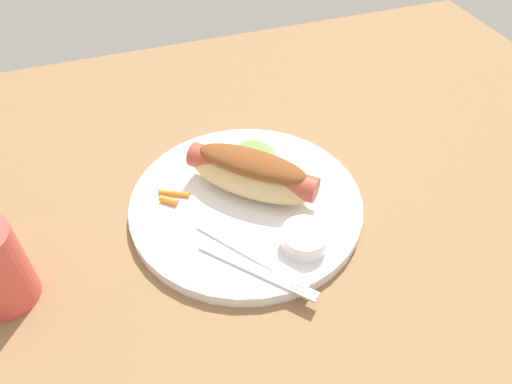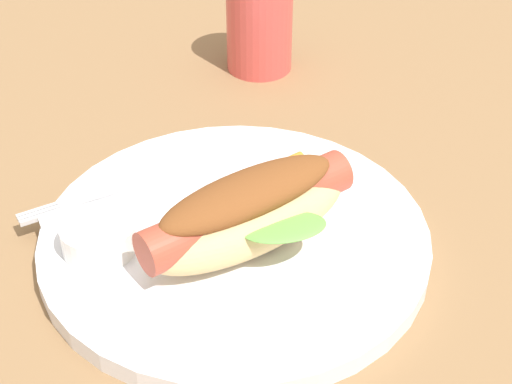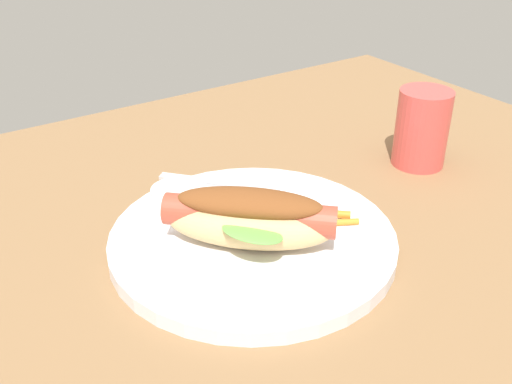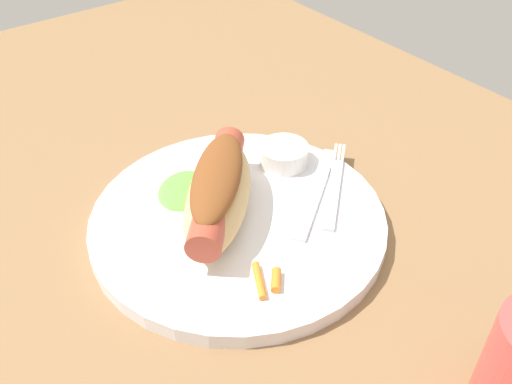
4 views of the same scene
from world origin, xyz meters
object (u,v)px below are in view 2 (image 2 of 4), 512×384
at_px(hot_dog, 249,212).
at_px(carrot_garnish, 296,165).
at_px(sauce_ramekin, 99,237).
at_px(knife, 136,198).
at_px(plate, 235,239).
at_px(fork, 112,191).
at_px(drinking_cup, 259,23).

relative_size(hot_dog, carrot_garnish, 4.08).
height_order(sauce_ramekin, knife, sauce_ramekin).
relative_size(plate, fork, 2.51).
relative_size(hot_dog, fork, 1.40).
bearing_deg(hot_dog, drinking_cup, -126.68).
bearing_deg(plate, hot_dog, 47.41).
xyz_separation_m(fork, knife, (0.01, 0.02, -0.00)).
height_order(knife, drinking_cup, drinking_cup).
xyz_separation_m(hot_dog, carrot_garnish, (-0.10, 0.02, -0.03)).
bearing_deg(knife, sauce_ramekin, 48.14).
bearing_deg(plate, drinking_cup, -172.05).
height_order(hot_dog, fork, hot_dog).
bearing_deg(carrot_garnish, hot_dog, -10.11).
distance_m(knife, drinking_cup, 0.27).
bearing_deg(fork, knife, 125.20).
bearing_deg(hot_dog, carrot_garnish, -147.05).
bearing_deg(drinking_cup, sauce_ramekin, -8.98).
relative_size(knife, drinking_cup, 1.52).
distance_m(sauce_ramekin, knife, 0.06).
height_order(sauce_ramekin, fork, sauce_ramekin).
bearing_deg(drinking_cup, fork, -14.33).
height_order(plate, sauce_ramekin, sauce_ramekin).
height_order(plate, drinking_cup, drinking_cup).
height_order(carrot_garnish, drinking_cup, drinking_cup).
xyz_separation_m(sauce_ramekin, fork, (-0.07, -0.01, -0.01)).
xyz_separation_m(hot_dog, fork, (-0.04, -0.12, -0.03)).
bearing_deg(knife, carrot_garnish, 174.31).
bearing_deg(knife, drinking_cup, -135.25).
xyz_separation_m(hot_dog, drinking_cup, (-0.30, -0.05, 0.00)).
xyz_separation_m(hot_dog, sauce_ramekin, (0.03, -0.11, -0.02)).
xyz_separation_m(hot_dog, knife, (-0.03, -0.10, -0.03)).
bearing_deg(drinking_cup, carrot_garnish, 20.10).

